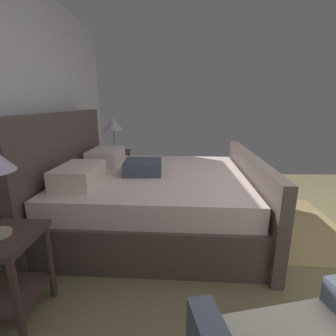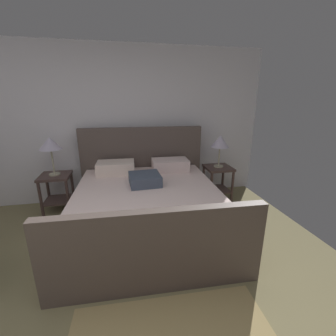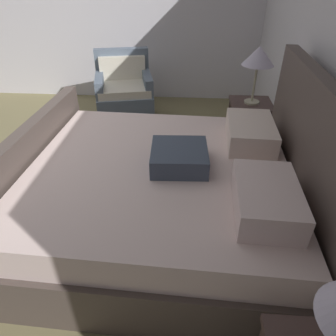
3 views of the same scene
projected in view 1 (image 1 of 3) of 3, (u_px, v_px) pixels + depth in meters
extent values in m
cube|color=olive|center=(296.00, 247.00, 2.47)|extent=(5.12, 5.25, 0.02)
cube|color=silver|center=(7.00, 114.00, 2.20)|extent=(5.24, 0.12, 2.55)
cube|color=#534740|center=(157.00, 208.00, 2.86)|extent=(1.96, 2.01, 0.40)
cube|color=#534740|center=(67.00, 170.00, 2.81)|extent=(2.00, 0.18, 1.27)
cube|color=#534740|center=(249.00, 192.00, 2.74)|extent=(2.00, 0.18, 0.83)
cube|color=silver|center=(157.00, 182.00, 2.78)|extent=(1.87, 1.95, 0.22)
cube|color=silver|center=(79.00, 175.00, 2.36)|extent=(0.57, 0.38, 0.18)
cube|color=silver|center=(106.00, 156.00, 3.18)|extent=(0.57, 0.38, 0.18)
cube|color=#3F495B|center=(143.00, 167.00, 2.73)|extent=(0.42, 0.42, 0.14)
cube|color=#493631|center=(115.00, 153.00, 4.05)|extent=(0.44, 0.44, 0.04)
cube|color=#493631|center=(116.00, 176.00, 4.16)|extent=(0.40, 0.40, 0.02)
cylinder|color=#493631|center=(125.00, 174.00, 3.94)|extent=(0.04, 0.04, 0.56)
cylinder|color=#493631|center=(129.00, 168.00, 4.31)|extent=(0.04, 0.04, 0.56)
cylinder|color=#493631|center=(101.00, 174.00, 3.95)|extent=(0.04, 0.04, 0.56)
cylinder|color=#493631|center=(108.00, 167.00, 4.32)|extent=(0.04, 0.04, 0.56)
cylinder|color=#B7B293|center=(115.00, 151.00, 4.05)|extent=(0.16, 0.16, 0.02)
cylinder|color=#B7B293|center=(114.00, 140.00, 4.00)|extent=(0.02, 0.02, 0.32)
cone|color=silver|center=(113.00, 124.00, 3.94)|extent=(0.30, 0.30, 0.20)
cube|color=#493631|center=(9.00, 294.00, 1.61)|extent=(0.40, 0.40, 0.02)
cylinder|color=#493631|center=(18.00, 304.00, 1.40)|extent=(0.04, 0.04, 0.56)
cylinder|color=#493631|center=(50.00, 262.00, 1.77)|extent=(0.04, 0.04, 0.56)
cube|color=tan|center=(295.00, 225.00, 2.88)|extent=(1.59, 1.01, 0.01)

